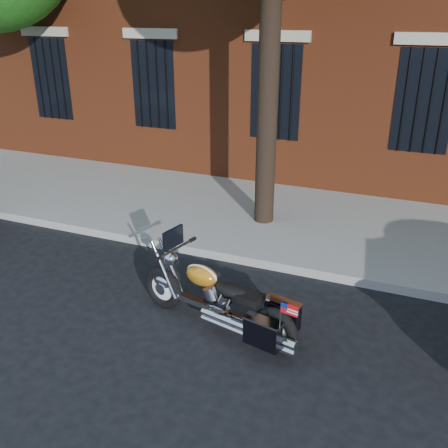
% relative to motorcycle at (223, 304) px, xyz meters
% --- Properties ---
extents(ground, '(120.00, 120.00, 0.00)m').
position_rel_motorcycle_xyz_m(ground, '(-1.06, 0.53, -0.43)').
color(ground, black).
rests_on(ground, ground).
extents(curb, '(40.00, 0.16, 0.15)m').
position_rel_motorcycle_xyz_m(curb, '(-1.06, 1.91, -0.35)').
color(curb, gray).
rests_on(curb, ground).
extents(sidewalk, '(40.00, 3.60, 0.15)m').
position_rel_motorcycle_xyz_m(sidewalk, '(-1.06, 3.79, -0.35)').
color(sidewalk, gray).
rests_on(sidewalk, ground).
extents(motorcycle, '(2.39, 1.06, 1.26)m').
position_rel_motorcycle_xyz_m(motorcycle, '(0.00, 0.00, 0.00)').
color(motorcycle, black).
rests_on(motorcycle, ground).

